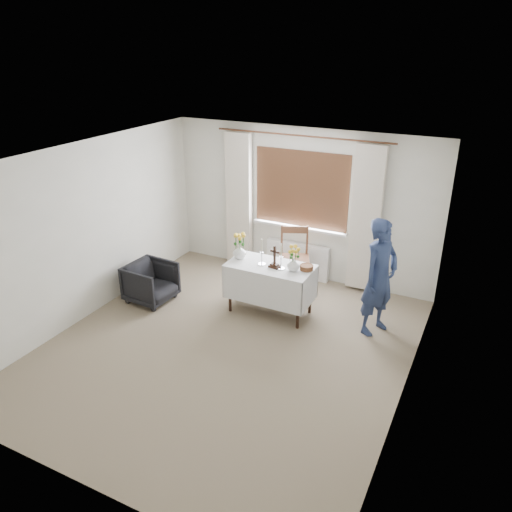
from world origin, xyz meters
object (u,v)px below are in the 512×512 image
at_px(altar_table, 270,289).
at_px(wooden_cross, 275,257).
at_px(wooden_chair, 294,260).
at_px(flower_vase_right, 293,264).
at_px(armchair, 151,283).
at_px(flower_vase_left, 240,252).
at_px(person, 379,277).

xyz_separation_m(altar_table, wooden_cross, (0.08, -0.04, 0.54)).
bearing_deg(wooden_chair, flower_vase_right, -91.83).
height_order(wooden_chair, armchair, wooden_chair).
xyz_separation_m(flower_vase_left, flower_vase_right, (0.87, -0.04, -0.01)).
relative_size(armchair, person, 0.41).
height_order(armchair, person, person).
height_order(wooden_cross, flower_vase_right, wooden_cross).
height_order(person, wooden_cross, person).
distance_m(wooden_cross, flower_vase_left, 0.60).
height_order(altar_table, wooden_chair, wooden_chair).
bearing_deg(wooden_chair, armchair, -167.20).
xyz_separation_m(armchair, person, (3.30, 0.69, 0.51)).
bearing_deg(person, flower_vase_left, 119.31).
distance_m(armchair, person, 3.41).
relative_size(altar_table, wooden_cross, 3.80).
bearing_deg(altar_table, armchair, -164.51).
bearing_deg(flower_vase_right, person, 10.21).
bearing_deg(altar_table, person, 7.31).
height_order(altar_table, flower_vase_right, flower_vase_right).
relative_size(wooden_cross, flower_vase_left, 1.58).
bearing_deg(wooden_cross, person, 18.20).
relative_size(wooden_chair, wooden_cross, 3.14).
bearing_deg(flower_vase_right, wooden_cross, -175.40).
bearing_deg(altar_table, wooden_chair, 87.66).
bearing_deg(flower_vase_right, wooden_chair, 111.31).
distance_m(altar_table, flower_vase_left, 0.70).
relative_size(armchair, flower_vase_right, 3.55).
xyz_separation_m(wooden_chair, armchair, (-1.82, -1.32, -0.21)).
bearing_deg(armchair, wooden_chair, -50.90).
xyz_separation_m(altar_table, wooden_chair, (0.03, 0.82, 0.13)).
bearing_deg(wooden_cross, wooden_chair, 102.24).
xyz_separation_m(wooden_chair, wooden_cross, (0.05, -0.86, 0.41)).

